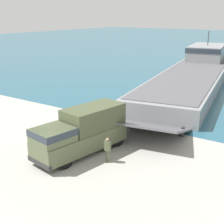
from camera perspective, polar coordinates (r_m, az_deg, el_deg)
ground_plane at (r=27.80m, az=-6.14°, el=-3.26°), size 240.00×240.00×0.00m
landing_craft at (r=49.44m, az=15.21°, el=7.35°), size 14.69×44.39×6.90m
military_truck at (r=22.70m, az=-5.55°, el=-3.57°), size 3.62×7.75×3.32m
soldier_on_ramp at (r=21.45m, az=-0.83°, el=-6.63°), size 0.46×0.27×1.81m
mooring_bollard at (r=26.67m, az=12.77°, el=-3.37°), size 0.35×0.35×0.94m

